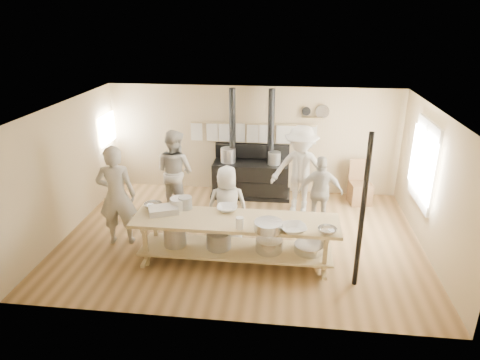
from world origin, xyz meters
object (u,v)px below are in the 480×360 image
object	(u,v)px
prep_table	(235,236)
chair	(360,191)
cook_by_window	(300,170)
cook_right	(321,192)
roasting_pan	(163,210)
stove	(251,175)
cook_far_left	(117,196)
cook_center	(227,205)
cook_left	(175,171)

from	to	relation	value
prep_table	chair	bearing A→B (deg)	48.01
cook_by_window	chair	world-z (taller)	cook_by_window
cook_right	roasting_pan	size ratio (longest dim) A/B	2.99
stove	cook_far_left	bearing A→B (deg)	-131.93
roasting_pan	chair	bearing A→B (deg)	35.48
cook_right	cook_center	bearing A→B (deg)	27.56
cook_far_left	chair	xyz separation A→B (m)	(4.89, 2.42, -0.68)
prep_table	cook_right	bearing A→B (deg)	45.50
cook_by_window	chair	xyz separation A→B (m)	(1.43, 0.67, -0.70)
roasting_pan	prep_table	bearing A→B (deg)	-4.43
prep_table	cook_center	size ratio (longest dim) A/B	2.30
cook_left	chair	bearing A→B (deg)	-141.62
cook_far_left	cook_right	xyz separation A→B (m)	(3.88, 1.15, -0.22)
stove	prep_table	xyz separation A→B (m)	(-0.00, -3.02, -0.00)
stove	cook_far_left	xyz separation A→B (m)	(-2.31, -2.57, 0.46)
cook_far_left	chair	world-z (taller)	cook_far_left
cook_by_window	roasting_pan	xyz separation A→B (m)	(-2.46, -2.10, -0.09)
cook_center	roasting_pan	bearing A→B (deg)	19.51
cook_left	cook_right	bearing A→B (deg)	-160.64
cook_right	chair	bearing A→B (deg)	-127.71
cook_left	roasting_pan	world-z (taller)	cook_left
cook_left	cook_right	size ratio (longest dim) A/B	1.22
cook_right	prep_table	bearing A→B (deg)	46.32
cook_left	cook_right	xyz separation A→B (m)	(3.16, -0.40, -0.17)
cook_far_left	chair	distance (m)	5.50
cook_center	cook_right	distance (m)	2.02
cook_far_left	cook_left	bearing A→B (deg)	-124.36
cook_left	cook_by_window	distance (m)	2.75
chair	cook_by_window	bearing A→B (deg)	-163.80
cook_center	chair	size ratio (longest dim) A/B	1.53
cook_right	chair	world-z (taller)	cook_right
cook_center	roasting_pan	distance (m)	1.23
stove	roasting_pan	distance (m)	3.22
cook_far_left	cook_left	size ratio (longest dim) A/B	1.06
stove	cook_center	distance (m)	2.35
cook_center	cook_by_window	world-z (taller)	cook_by_window
cook_right	cook_by_window	world-z (taller)	cook_by_window
cook_far_left	cook_center	distance (m)	2.09
prep_table	cook_right	size ratio (longest dim) A/B	2.36
prep_table	cook_center	world-z (taller)	cook_center
chair	cook_right	bearing A→B (deg)	-137.43
roasting_pan	cook_by_window	bearing A→B (deg)	40.52
prep_table	roasting_pan	distance (m)	1.36
cook_far_left	cook_left	world-z (taller)	cook_far_left
stove	cook_far_left	distance (m)	3.48
chair	stove	bearing A→B (deg)	167.83
cook_right	roasting_pan	distance (m)	3.24
prep_table	chair	world-z (taller)	chair
cook_far_left	roasting_pan	world-z (taller)	cook_far_left
stove	cook_by_window	distance (m)	1.49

